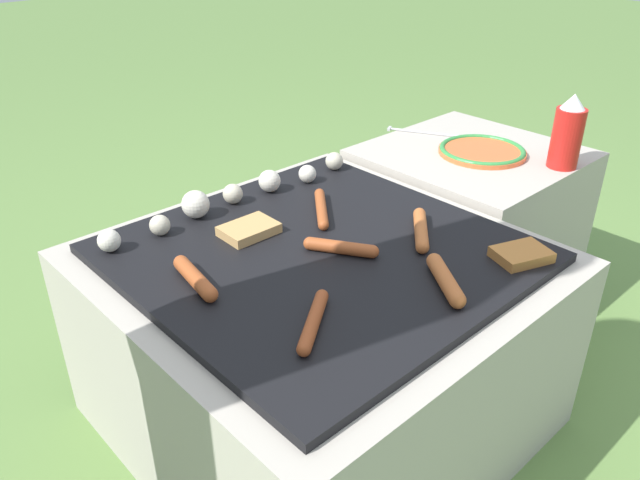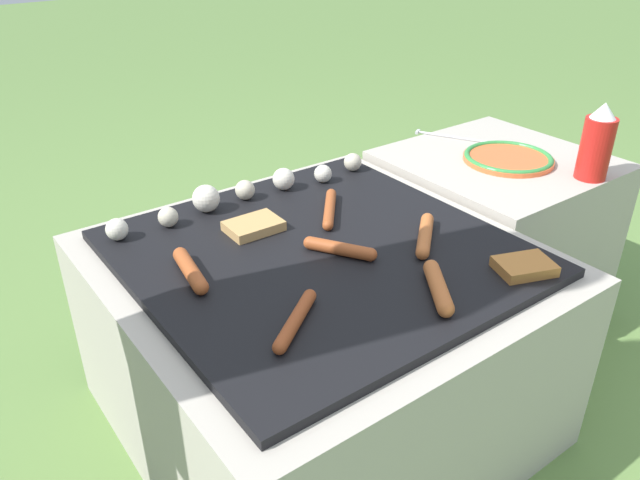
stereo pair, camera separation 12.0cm
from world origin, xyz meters
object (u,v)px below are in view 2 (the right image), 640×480
at_px(plate_colorful, 508,158).
at_px(fork_utensil, 449,136).
at_px(sausage_front_center, 190,270).
at_px(condiment_bottle, 597,144).

bearing_deg(plate_colorful, fork_utensil, 86.99).
relative_size(plate_colorful, fork_utensil, 1.14).
relative_size(sausage_front_center, plate_colorful, 0.66).
relative_size(plate_colorful, condiment_bottle, 1.23).
bearing_deg(fork_utensil, condiment_bottle, -81.34).
bearing_deg(plate_colorful, condiment_bottle, -68.85).
relative_size(condiment_bottle, fork_utensil, 0.93).
height_order(plate_colorful, fork_utensil, plate_colorful).
distance_m(sausage_front_center, condiment_bottle, 1.00).
distance_m(plate_colorful, fork_utensil, 0.22).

